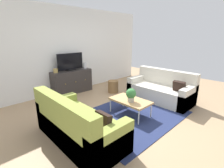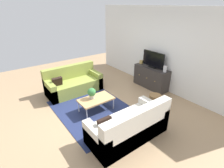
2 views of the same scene
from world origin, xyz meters
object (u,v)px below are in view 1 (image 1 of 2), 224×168
object	(u,v)px
coffee_table	(130,101)
mantel_clock	(56,71)
couch_right_side	(161,90)
glass_vase	(85,65)
couch_left_side	(76,127)
flat_screen_tv	(70,62)
potted_plant	(131,95)
wicker_basket	(113,87)
tv_console	(72,82)

from	to	relation	value
coffee_table	mantel_clock	bearing A→B (deg)	105.52
couch_right_side	glass_vase	xyz separation A→B (m)	(-1.00, 2.37, 0.55)
couch_left_side	flat_screen_tv	world-z (taller)	flat_screen_tv
potted_plant	wicker_basket	xyz separation A→B (m)	(0.93, 1.53, -0.35)
coffee_table	mantel_clock	distance (m)	2.50
couch_left_side	wicker_basket	xyz separation A→B (m)	(2.32, 1.45, -0.09)
flat_screen_tv	coffee_table	bearing A→B (deg)	-86.83
couch_left_side	potted_plant	distance (m)	1.42
potted_plant	mantel_clock	world-z (taller)	mantel_clock
coffee_table	glass_vase	world-z (taller)	glass_vase
glass_vase	wicker_basket	bearing A→B (deg)	-63.83
couch_left_side	flat_screen_tv	distance (m)	2.84
coffee_table	mantel_clock	size ratio (longest dim) A/B	7.22
couch_left_side	wicker_basket	bearing A→B (deg)	31.95
coffee_table	flat_screen_tv	xyz separation A→B (m)	(-0.13, 2.39, 0.67)
wicker_basket	flat_screen_tv	bearing A→B (deg)	136.05
potted_plant	wicker_basket	world-z (taller)	potted_plant
couch_left_side	coffee_table	size ratio (longest dim) A/B	1.91
flat_screen_tv	mantel_clock	size ratio (longest dim) A/B	6.75
coffee_table	glass_vase	size ratio (longest dim) A/B	4.77
couch_right_side	glass_vase	distance (m)	2.64
coffee_table	wicker_basket	xyz separation A→B (m)	(0.85, 1.45, -0.15)
coffee_table	tv_console	bearing A→B (deg)	93.19
couch_right_side	tv_console	size ratio (longest dim) A/B	1.39
couch_left_side	mantel_clock	world-z (taller)	mantel_clock
potted_plant	glass_vase	bearing A→B (deg)	79.07
mantel_clock	potted_plant	bearing A→B (deg)	-76.71
glass_vase	wicker_basket	xyz separation A→B (m)	(0.45, -0.93, -0.64)
couch_right_side	coffee_table	world-z (taller)	couch_right_side
tv_console	couch_left_side	bearing A→B (deg)	-119.48
couch_left_side	flat_screen_tv	bearing A→B (deg)	60.73
flat_screen_tv	mantel_clock	world-z (taller)	flat_screen_tv
glass_vase	wicker_basket	distance (m)	1.22
potted_plant	tv_console	distance (m)	2.46
coffee_table	wicker_basket	world-z (taller)	wicker_basket
potted_plant	flat_screen_tv	xyz separation A→B (m)	(-0.05, 2.47, 0.46)
potted_plant	couch_right_side	bearing A→B (deg)	3.02
couch_right_side	flat_screen_tv	size ratio (longest dim) A/B	2.04
couch_left_side	glass_vase	distance (m)	3.07
tv_console	wicker_basket	xyz separation A→B (m)	(0.98, -0.93, -0.17)
couch_left_side	tv_console	xyz separation A→B (m)	(1.34, 2.37, 0.08)
couch_right_side	coffee_table	distance (m)	1.40
potted_plant	mantel_clock	size ratio (longest dim) A/B	2.39
flat_screen_tv	mantel_clock	bearing A→B (deg)	-177.82
couch_left_side	couch_right_side	size ratio (longest dim) A/B	1.00
glass_vase	mantel_clock	bearing A→B (deg)	180.00
couch_right_side	mantel_clock	distance (m)	3.18
glass_vase	mantel_clock	size ratio (longest dim) A/B	1.51
couch_right_side	potted_plant	size ratio (longest dim) A/B	5.76
couch_right_side	glass_vase	world-z (taller)	glass_vase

